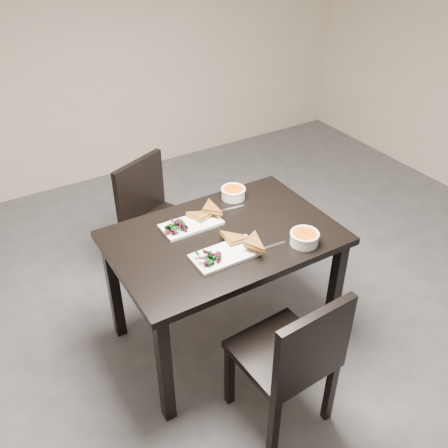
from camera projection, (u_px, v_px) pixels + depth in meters
name	position (u px, v px, depth m)	size (l,w,h in m)	color
ground	(268.00, 338.00, 3.02)	(5.00, 5.00, 0.00)	#47474C
room_shell	(291.00, 22.00, 1.99)	(5.02, 5.02, 2.81)	beige
table	(224.00, 250.00, 2.69)	(1.20, 0.80, 0.75)	black
chair_near	(293.00, 356.00, 2.29)	(0.44, 0.44, 0.85)	black
chair_far	(155.00, 215.00, 3.28)	(0.55, 0.55, 0.85)	black
plate_near	(226.00, 254.00, 2.48)	(0.35, 0.17, 0.02)	white
sandwich_near	(236.00, 243.00, 2.49)	(0.17, 0.13, 0.06)	#90581E
salad_near	(209.00, 256.00, 2.41)	(0.11, 0.10, 0.05)	black
soup_bowl_near	(304.00, 237.00, 2.55)	(0.15, 0.15, 0.07)	white
cutlery_near	(270.00, 246.00, 2.54)	(0.18, 0.02, 0.00)	silver
plate_far	(191.00, 225.00, 2.70)	(0.33, 0.16, 0.02)	white
sandwich_far	(203.00, 217.00, 2.69)	(0.16, 0.12, 0.05)	#90581E
salad_far	(175.00, 225.00, 2.64)	(0.10, 0.09, 0.05)	black
soup_bowl_far	(233.00, 192.00, 2.92)	(0.15, 0.15, 0.07)	white
cutlery_far	(230.00, 209.00, 2.84)	(0.18, 0.02, 0.00)	silver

